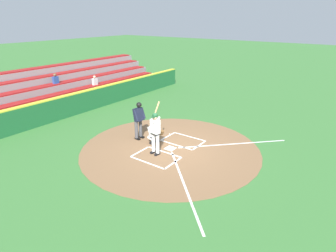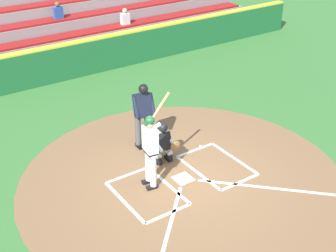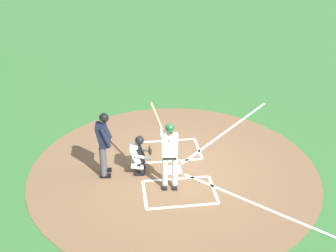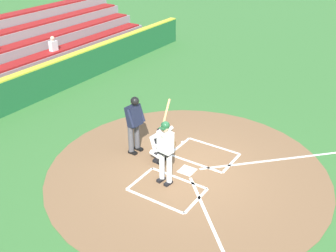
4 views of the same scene
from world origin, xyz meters
name	(u,v)px [view 2 (image 2 of 4)]	position (x,y,z in m)	size (l,w,h in m)	color
ground_plane	(183,179)	(0.00, 0.00, 0.00)	(120.00, 120.00, 0.00)	#387033
dirt_circle	(183,179)	(0.00, 0.00, 0.01)	(8.00, 8.00, 0.01)	brown
home_plate_and_chalk	(205,197)	(0.00, 0.88, 0.01)	(7.93, 4.91, 0.01)	white
batter	(150,146)	(0.78, -0.23, 1.10)	(0.99, 0.63, 2.13)	white
catcher	(163,142)	(-0.04, -0.94, 0.59)	(0.59, 0.64, 1.13)	black
plate_umpire	(143,111)	(-0.03, -1.87, 1.08)	(0.60, 0.44, 1.86)	#4C4C51
baseball	(201,146)	(-1.27, -0.94, 0.04)	(0.07, 0.07, 0.07)	white
backstop_wall	(59,63)	(0.00, -7.50, 0.65)	(22.00, 0.36, 1.31)	#1E6033
bleacher_stand	(26,34)	(0.01, -10.76, 0.85)	(20.00, 4.25, 3.00)	gray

